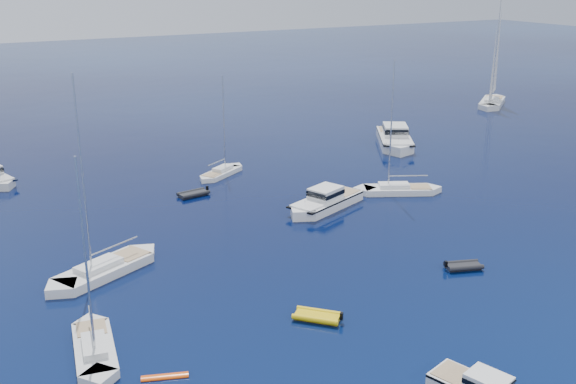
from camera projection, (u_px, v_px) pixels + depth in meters
name	position (u px, v px, depth m)	size (l,w,h in m)	color
ground	(510.00, 341.00, 42.11)	(400.00, 400.00, 0.00)	navy
motor_cruiser_centre	(324.00, 208.00, 65.29)	(3.08, 10.08, 2.65)	white
motor_cruiser_distant	(395.00, 145.00, 88.40)	(3.96, 12.95, 3.40)	white
sailboat_fore	(95.00, 354.00, 40.76)	(2.31, 8.88, 13.06)	silver
sailboat_mid_r	(397.00, 193.00, 69.75)	(2.50, 9.63, 14.15)	white
sailboat_mid_l	(104.00, 274.00, 51.33)	(2.82, 10.85, 15.96)	silver
sailboat_centre	(222.00, 175.00, 75.72)	(2.02, 7.78, 11.44)	white
sailboat_sails_far	(492.00, 105.00, 113.98)	(3.38, 13.01, 19.13)	silver
tender_yellow	(317.00, 319.00, 44.73)	(1.83, 3.27, 0.95)	yellow
tender_grey_near	(463.00, 269.00, 52.24)	(1.67, 2.92, 0.95)	black
tender_grey_far	(193.00, 196.00, 68.86)	(1.83, 3.26, 0.95)	black
kayak_orange	(165.00, 377.00, 38.39)	(0.56, 2.67, 0.30)	#F24C0B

